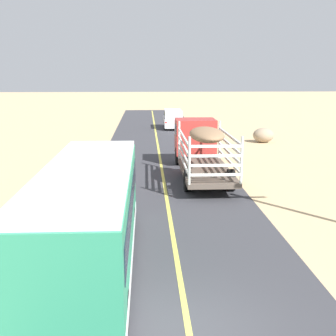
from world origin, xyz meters
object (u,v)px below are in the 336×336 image
Objects in this scene: car_far at (173,118)px; boulder_mid_field at (263,135)px; livestock_truck at (199,142)px; bus at (89,217)px.

boulder_mid_field is at bearing -54.09° from car_far.
bus reaches higher than livestock_truck.
livestock_truck is 0.97× the size of bus.
boulder_mid_field is (11.54, 24.57, -1.13)m from bus.
boulder_mid_field is at bearing 58.51° from livestock_truck.
bus reaches higher than car_far.
boulder_mid_field is (7.03, -9.71, -0.47)m from car_far.
car_far is at bearing 90.89° from livestock_truck.
car_far reaches higher than boulder_mid_field.
livestock_truck is 2.10× the size of car_far.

